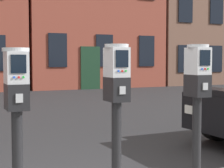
% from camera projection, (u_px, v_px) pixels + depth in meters
% --- Properties ---
extents(parking_meter_near_kerb, '(0.22, 0.25, 1.41)m').
position_uv_depth(parking_meter_near_kerb, '(17.00, 102.00, 3.05)').
color(parking_meter_near_kerb, black).
rests_on(parking_meter_near_kerb, sidewalk_slab).
extents(parking_meter_twin_adjacent, '(0.22, 0.25, 1.46)m').
position_uv_depth(parking_meter_twin_adjacent, '(117.00, 94.00, 3.41)').
color(parking_meter_twin_adjacent, black).
rests_on(parking_meter_twin_adjacent, sidewalk_slab).
extents(parking_meter_end_of_row, '(0.22, 0.25, 1.47)m').
position_uv_depth(parking_meter_end_of_row, '(197.00, 90.00, 3.77)').
color(parking_meter_end_of_row, black).
rests_on(parking_meter_end_of_row, sidewalk_slab).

